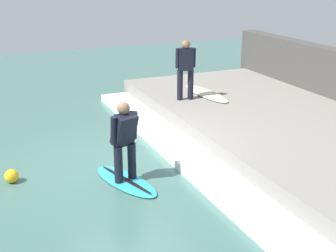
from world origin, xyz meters
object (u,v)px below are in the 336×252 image
(surfer_waiting_near, at_px, (185,67))
(marker_buoy, at_px, (11,176))
(surfboard_riding, at_px, (126,181))
(surfer_riding, at_px, (124,137))
(surfboard_waiting_near, at_px, (206,93))

(surfer_waiting_near, bearing_deg, marker_buoy, -153.97)
(surfboard_riding, relative_size, surfer_riding, 1.20)
(surfer_riding, xyz_separation_m, surfboard_waiting_near, (3.50, 3.40, -0.38))
(surfboard_riding, height_order, surfboard_waiting_near, surfboard_waiting_near)
(surfer_riding, distance_m, surfer_waiting_near, 4.22)
(surfboard_riding, xyz_separation_m, surfer_waiting_near, (2.75, 3.17, 1.35))
(surfboard_riding, bearing_deg, surfer_riding, -116.57)
(surfboard_riding, bearing_deg, surfboard_waiting_near, 44.14)
(surfboard_waiting_near, bearing_deg, marker_buoy, -155.12)
(surfer_waiting_near, bearing_deg, surfboard_riding, -130.96)
(surfer_riding, distance_m, surfboard_waiting_near, 4.90)
(surfboard_riding, xyz_separation_m, surfer_riding, (-0.00, -0.00, 0.88))
(surfer_waiting_near, bearing_deg, surfboard_waiting_near, 17.22)
(surfer_riding, bearing_deg, surfboard_riding, 63.43)
(surfer_riding, xyz_separation_m, marker_buoy, (-1.98, 0.86, -0.78))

